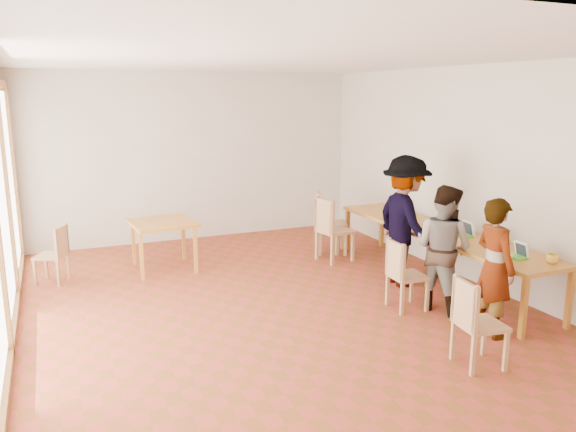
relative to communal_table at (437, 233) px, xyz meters
The scene contains 24 objects.
ground 2.61m from the communal_table, behind, with size 8.00×8.00×0.00m, color #973724.
wall_back 4.59m from the communal_table, 123.55° to the left, with size 6.00×0.10×3.00m, color beige.
wall_front 4.98m from the communal_table, 120.58° to the right, with size 6.00×0.10×3.00m, color beige.
wall_right 0.97m from the communal_table, 24.68° to the right, with size 0.10×8.00×3.00m, color beige.
ceiling 3.42m from the communal_table, behind, with size 6.00×8.00×0.04m, color white.
communal_table is the anchor object (origin of this frame).
side_table 4.00m from the communal_table, 148.96° to the left, with size 0.90×0.90×0.75m.
chair_near 2.58m from the communal_table, 120.32° to the right, with size 0.47×0.47×0.47m.
chair_mid 1.29m from the communal_table, 146.76° to the right, with size 0.43×0.43×0.47m.
chair_far 1.74m from the communal_table, 122.69° to the left, with size 0.55×0.55×0.54m.
chair_empty 2.09m from the communal_table, 111.62° to the left, with size 0.63×0.63×0.55m.
chair_spare 5.33m from the communal_table, 157.42° to the left, with size 0.51×0.51×0.44m.
person_near 1.79m from the communal_table, 108.31° to the right, with size 0.56×0.37×1.54m, color gray.
person_mid 1.07m from the communal_table, 124.44° to the right, with size 0.76×0.59×1.55m, color gray.
person_far 0.53m from the communal_table, 169.78° to the left, with size 1.17×0.67×1.80m, color gray.
laptop_near 1.48m from the communal_table, 89.70° to the right, with size 0.20×0.23×0.19m.
laptop_mid 0.46m from the communal_table, 73.83° to the right, with size 0.24×0.27×0.21m.
laptop_far 1.32m from the communal_table, 85.74° to the left, with size 0.21×0.23×0.18m.
yellow_mug 1.80m from the communal_table, 84.18° to the right, with size 0.13×0.13×0.11m, color yellow.
green_bottle 0.87m from the communal_table, 71.17° to the right, with size 0.07×0.07×0.28m, color #1B7241.
clear_glass 0.27m from the communal_table, ahead, with size 0.07×0.07×0.09m, color silver.
condiment_cup 1.52m from the communal_table, 96.98° to the right, with size 0.08×0.08×0.06m, color white.
pink_phone 1.58m from the communal_table, 81.72° to the left, with size 0.05×0.10×0.01m, color #F25180.
black_pouch 0.34m from the communal_table, ahead, with size 0.16×0.26×0.09m, color black.
Camera 1 is at (-2.42, -5.94, 2.61)m, focal length 35.00 mm.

